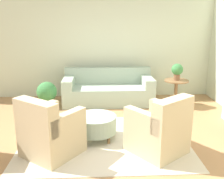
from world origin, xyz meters
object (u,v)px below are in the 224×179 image
Objects in this scene: armchair_left at (50,133)px; couch at (108,91)px; ottoman_table at (96,124)px; potted_plant_on_side_table at (177,70)px; side_table at (176,88)px; potted_plant_floor at (47,93)px; armchair_right at (159,130)px.

couch is at bearing 69.33° from armchair_left.
armchair_left is at bearing -141.72° from ottoman_table.
potted_plant_on_side_table reaches higher than armchair_left.
potted_plant_on_side_table is (1.86, 1.71, 0.57)m from ottoman_table.
potted_plant_on_side_table is at bearing 41.40° from armchair_left.
armchair_left is 1.67× the size of side_table.
armchair_right is at bearing -47.14° from potted_plant_floor.
armchair_right is (1.64, -0.00, 0.00)m from armchair_left.
couch reaches higher than potted_plant_floor.
potted_plant_on_side_table is (0.00, 0.00, 0.42)m from side_table.
side_table is 1.60× the size of potted_plant_on_side_table.
armchair_right is 2.68× the size of potted_plant_on_side_table.
side_table is (2.54, 2.24, 0.06)m from armchair_left.
couch is 3.61× the size of potted_plant_floor.
couch is 3.03× the size of ottoman_table.
potted_plant_floor is (-3.02, 0.05, -0.09)m from side_table.
ottoman_table is at bearing -98.00° from couch.
armchair_right is at bearing -74.76° from couch.
couch reaches higher than ottoman_table.
side_table is at bearing 68.24° from armchair_right.
armchair_right is 2.46m from potted_plant_on_side_table.
potted_plant_on_side_table is (2.54, 2.24, 0.48)m from armchair_left.
side_table is at bearing 41.40° from armchair_left.
side_table is 1.04× the size of potted_plant_floor.
potted_plant_on_side_table reaches higher than couch.
couch is 2.62m from armchair_right.
potted_plant_on_side_table is at bearing 42.46° from ottoman_table.
side_table is at bearing 42.46° from ottoman_table.
armchair_left is 1.00× the size of armchair_right.
potted_plant_floor is (-2.12, 2.29, -0.03)m from armchair_right.
couch is 2.07× the size of armchair_right.
armchair_right reaches higher than ottoman_table.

